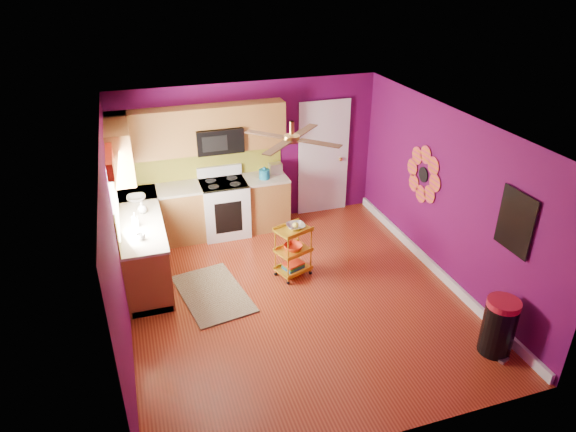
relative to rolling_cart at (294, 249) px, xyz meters
name	(u,v)px	position (x,y,z in m)	size (l,w,h in m)	color
ground	(296,297)	(-0.15, -0.56, -0.45)	(5.00, 5.00, 0.00)	maroon
room_envelope	(299,192)	(-0.12, -0.56, 1.18)	(4.54, 5.04, 2.52)	#560946
lower_cabinets	(180,226)	(-1.50, 1.26, -0.02)	(2.81, 2.31, 0.94)	brown
electric_range	(224,207)	(-0.70, 1.62, 0.03)	(0.76, 0.66, 1.13)	white
upper_cabinetry	(176,137)	(-1.39, 1.62, 1.35)	(2.80, 2.30, 1.26)	brown
left_window	(111,175)	(-2.37, 0.49, 1.28)	(0.08, 1.35, 1.08)	white
panel_door	(323,159)	(1.20, 1.91, 0.57)	(0.95, 0.11, 2.15)	white
right_wall_art	(461,194)	(2.08, -0.89, 0.99)	(0.04, 2.74, 1.04)	black
ceiling_fan	(292,138)	(-0.15, -0.36, 1.84)	(1.01, 1.01, 0.26)	#BF8C3F
shag_rug	(213,293)	(-1.25, -0.12, -0.44)	(0.84, 1.36, 0.02)	black
rolling_cart	(294,249)	(0.00, 0.00, 0.00)	(0.58, 0.50, 0.88)	gold
trash_can	(499,326)	(1.80, -2.33, -0.08)	(0.50, 0.50, 0.75)	black
teal_kettle	(264,174)	(0.00, 1.57, 0.57)	(0.18, 0.18, 0.21)	#136B90
toaster	(275,168)	(0.25, 1.74, 0.58)	(0.22, 0.15, 0.18)	beige
soap_bottle_a	(135,219)	(-2.16, 0.49, 0.59)	(0.09, 0.10, 0.21)	#EA3F72
soap_bottle_b	(142,208)	(-2.05, 0.88, 0.57)	(0.14, 0.14, 0.17)	white
counter_dish	(136,198)	(-2.11, 1.35, 0.52)	(0.29, 0.29, 0.07)	white
counter_cup	(141,237)	(-2.12, 0.07, 0.53)	(0.11, 0.11, 0.09)	white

